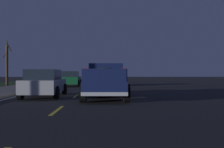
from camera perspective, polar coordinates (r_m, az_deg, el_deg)
ground at (r=27.74m, az=-5.01°, el=-2.60°), size 144.00×144.00×0.00m
sidewalk_shoulder at (r=28.67m, az=-16.46°, el=-2.40°), size 108.00×4.00×0.12m
lane_markings at (r=29.59m, az=-9.75°, el=-2.42°), size 108.00×3.54×0.01m
pickup_truck at (r=13.76m, az=-1.37°, el=-1.31°), size 5.46×2.36×1.87m
sedan_silver at (r=15.08m, az=-14.59°, el=-1.93°), size 4.43×2.08×1.54m
sedan_green at (r=26.82m, az=-9.07°, el=-1.02°), size 4.45×2.10×1.54m
bare_tree_far at (r=31.39m, az=-22.04°, el=2.06°), size 1.35×0.87×5.06m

